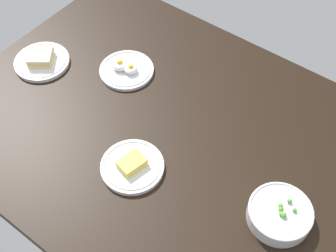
{
  "coord_description": "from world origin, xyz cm",
  "views": [
    {
      "loc": [
        -48.98,
        65.39,
        113.0
      ],
      "look_at": [
        0.0,
        0.0,
        6.0
      ],
      "focal_mm": 47.87,
      "sensor_mm": 36.0,
      "label": 1
    }
  ],
  "objects_px": {
    "plate_sandwich": "(42,60)",
    "plate_eggs": "(126,69)",
    "bowl_peas": "(280,214)",
    "plate_cheese": "(133,167)"
  },
  "relations": [
    {
      "from": "plate_sandwich",
      "to": "plate_eggs",
      "type": "relative_size",
      "value": 1.02
    },
    {
      "from": "bowl_peas",
      "to": "plate_cheese",
      "type": "distance_m",
      "value": 0.42
    },
    {
      "from": "plate_sandwich",
      "to": "plate_cheese",
      "type": "distance_m",
      "value": 0.54
    },
    {
      "from": "plate_sandwich",
      "to": "plate_eggs",
      "type": "distance_m",
      "value": 0.29
    },
    {
      "from": "bowl_peas",
      "to": "plate_sandwich",
      "type": "xyz_separation_m",
      "value": [
        0.93,
        -0.03,
        -0.01
      ]
    },
    {
      "from": "plate_sandwich",
      "to": "plate_eggs",
      "type": "height_order",
      "value": "plate_eggs"
    },
    {
      "from": "plate_sandwich",
      "to": "plate_cheese",
      "type": "relative_size",
      "value": 1.03
    },
    {
      "from": "bowl_peas",
      "to": "plate_eggs",
      "type": "xyz_separation_m",
      "value": [
        0.67,
        -0.17,
        -0.01
      ]
    },
    {
      "from": "plate_eggs",
      "to": "plate_sandwich",
      "type": "bearing_deg",
      "value": 29.06
    },
    {
      "from": "plate_sandwich",
      "to": "bowl_peas",
      "type": "bearing_deg",
      "value": 178.17
    }
  ]
}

